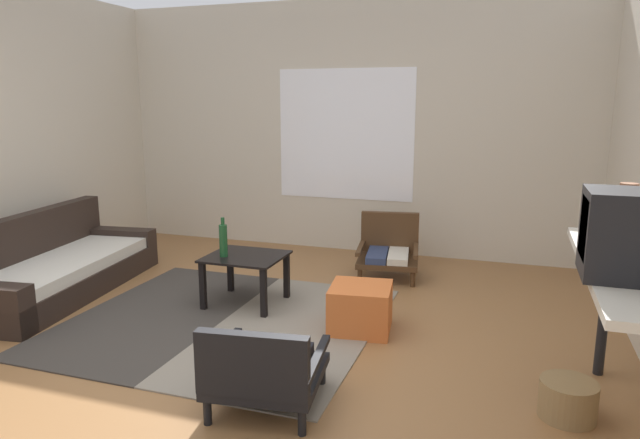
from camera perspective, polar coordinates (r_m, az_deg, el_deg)
name	(u,v)px	position (r m, az deg, el deg)	size (l,w,h in m)	color
ground_plane	(213,362)	(3.82, -10.68, -13.84)	(7.80, 7.80, 0.00)	olive
far_wall_with_window	(347,128)	(6.29, 2.71, 9.12)	(5.60, 0.13, 2.70)	beige
area_rug	(224,321)	(4.44, -9.63, -9.98)	(2.25, 2.18, 0.01)	#38332D
couch	(55,269)	(5.47, -25.03, -4.51)	(1.02, 2.08, 0.68)	black
coffee_table	(246,265)	(4.67, -7.46, -4.53)	(0.61, 0.55, 0.41)	black
armchair_by_window	(389,249)	(5.46, 6.89, -2.95)	(0.64, 0.64, 0.58)	#472D19
armchair_striped_foreground	(264,369)	(3.15, -5.64, -14.70)	(0.66, 0.68, 0.52)	black
ottoman_orange	(360,308)	(4.18, 4.08, -8.84)	(0.43, 0.43, 0.33)	#D1662D
console_shelf	(635,285)	(3.05, 29.06, -5.79)	(0.47, 1.57, 0.89)	beige
clay_vase	(625,223)	(3.38, 28.27, -0.33)	(0.22, 0.22, 0.33)	brown
glass_bottle	(223,240)	(4.62, -9.67, -2.03)	(0.07, 0.07, 0.32)	#194723
wicker_basket	(568,399)	(3.40, 23.60, -16.21)	(0.30, 0.30, 0.20)	olive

